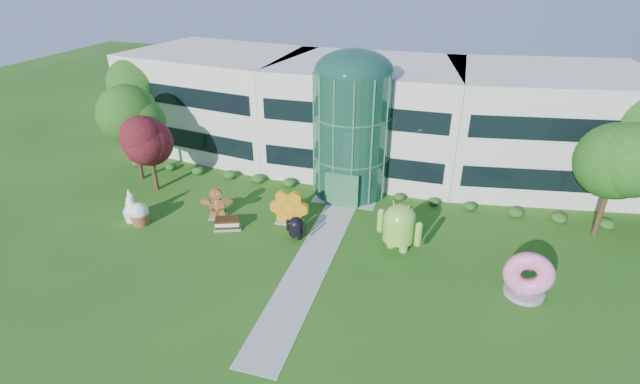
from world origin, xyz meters
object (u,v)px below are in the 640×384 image
(donut, at_px, (528,274))
(gingerbread, at_px, (217,203))
(android_green, at_px, (399,224))
(android_black, at_px, (296,226))

(donut, bearing_deg, gingerbread, 173.04)
(android_green, bearing_deg, donut, 2.56)
(android_green, bearing_deg, gingerbread, -160.13)
(android_black, height_order, gingerbread, gingerbread)
(donut, bearing_deg, android_green, 162.23)
(android_green, height_order, donut, android_green)
(gingerbread, bearing_deg, android_green, -20.54)
(android_green, xyz_separation_m, gingerbread, (-13.42, 0.36, -0.69))
(android_black, bearing_deg, gingerbread, -172.77)
(android_green, relative_size, android_black, 1.99)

